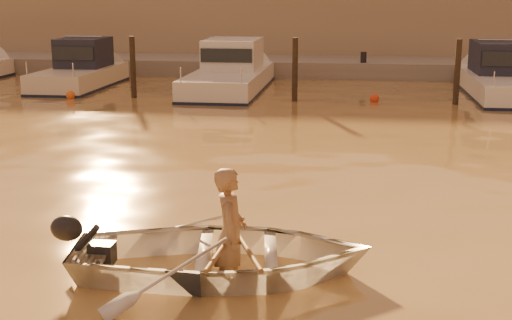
# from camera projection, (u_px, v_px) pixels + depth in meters

# --- Properties ---
(ground_plane) EXTENTS (160.00, 160.00, 0.00)m
(ground_plane) POSITION_uv_depth(u_px,v_px,m) (220.00, 256.00, 9.41)
(ground_plane) COLOR olive
(ground_plane) RESTS_ON ground
(dinghy) EXTENTS (4.01, 3.12, 0.76)m
(dinghy) POSITION_uv_depth(u_px,v_px,m) (222.00, 254.00, 8.76)
(dinghy) COLOR silver
(dinghy) RESTS_ON ground_plane
(person) EXTENTS (0.48, 0.65, 1.66)m
(person) POSITION_uv_depth(u_px,v_px,m) (230.00, 234.00, 8.70)
(person) COLOR #99714C
(person) RESTS_ON dinghy
(outboard_motor) EXTENTS (0.95, 0.52, 0.70)m
(outboard_motor) POSITION_uv_depth(u_px,v_px,m) (101.00, 253.00, 8.76)
(outboard_motor) COLOR black
(outboard_motor) RESTS_ON dinghy
(oar_port) EXTENTS (0.78, 1.99, 0.13)m
(oar_port) POSITION_uv_depth(u_px,v_px,m) (243.00, 242.00, 8.73)
(oar_port) COLOR brown
(oar_port) RESTS_ON dinghy
(oar_starboard) EXTENTS (0.13, 2.10, 0.13)m
(oar_starboard) POSITION_uv_depth(u_px,v_px,m) (226.00, 242.00, 8.73)
(oar_starboard) COLOR brown
(oar_starboard) RESTS_ON dinghy
(moored_boat_1) EXTENTS (2.00, 6.05, 1.75)m
(moored_boat_1) POSITION_uv_depth(u_px,v_px,m) (79.00, 70.00, 25.79)
(moored_boat_1) COLOR beige
(moored_boat_1) RESTS_ON ground_plane
(moored_boat_2) EXTENTS (2.34, 7.83, 1.75)m
(moored_boat_2) POSITION_uv_depth(u_px,v_px,m) (230.00, 73.00, 25.05)
(moored_boat_2) COLOR white
(moored_boat_2) RESTS_ON ground_plane
(moored_boat_4) EXTENTS (2.45, 7.48, 1.75)m
(moored_boat_4) POSITION_uv_depth(u_px,v_px,m) (506.00, 77.00, 23.79)
(moored_boat_4) COLOR white
(moored_boat_4) RESTS_ON ground_plane
(piling_1) EXTENTS (0.18, 0.18, 2.20)m
(piling_1) POSITION_uv_depth(u_px,v_px,m) (133.00, 70.00, 23.24)
(piling_1) COLOR #2D2319
(piling_1) RESTS_ON ground_plane
(piling_2) EXTENTS (0.18, 0.18, 2.20)m
(piling_2) POSITION_uv_depth(u_px,v_px,m) (295.00, 73.00, 22.53)
(piling_2) COLOR #2D2319
(piling_2) RESTS_ON ground_plane
(piling_3) EXTENTS (0.18, 0.18, 2.20)m
(piling_3) POSITION_uv_depth(u_px,v_px,m) (457.00, 75.00, 21.86)
(piling_3) COLOR #2D2319
(piling_3) RESTS_ON ground_plane
(fender_b) EXTENTS (0.30, 0.30, 0.30)m
(fender_b) POSITION_uv_depth(u_px,v_px,m) (71.00, 95.00, 23.29)
(fender_b) COLOR orange
(fender_b) RESTS_ON ground_plane
(fender_c) EXTENTS (0.30, 0.30, 0.30)m
(fender_c) POSITION_uv_depth(u_px,v_px,m) (217.00, 101.00, 22.13)
(fender_c) COLOR silver
(fender_c) RESTS_ON ground_plane
(fender_d) EXTENTS (0.30, 0.30, 0.30)m
(fender_d) POSITION_uv_depth(u_px,v_px,m) (374.00, 98.00, 22.58)
(fender_d) COLOR red
(fender_d) RESTS_ON ground_plane
(quay) EXTENTS (52.00, 4.00, 1.00)m
(quay) POSITION_uv_depth(u_px,v_px,m) (315.00, 70.00, 30.10)
(quay) COLOR gray
(quay) RESTS_ON ground_plane
(waterfront_building) EXTENTS (46.00, 7.00, 4.80)m
(waterfront_building) POSITION_uv_depth(u_px,v_px,m) (322.00, 12.00, 34.88)
(waterfront_building) COLOR #9E8466
(waterfront_building) RESTS_ON quay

